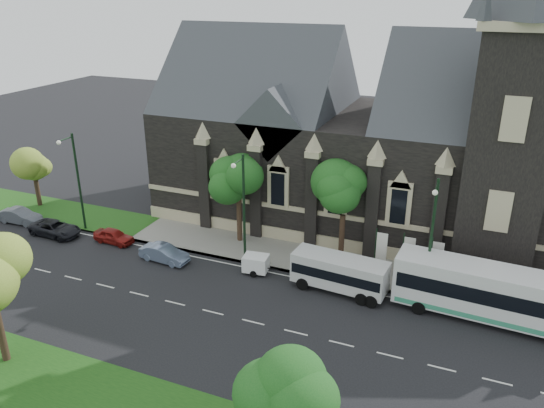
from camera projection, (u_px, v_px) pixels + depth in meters
The scene contains 20 objects.
ground at pixel (253, 322), 35.06m from camera, with size 160.00×160.00×0.00m, color black.
sidewalk at pixel (301, 258), 43.16m from camera, with size 80.00×5.00×0.15m, color gray.
museum at pixel (394, 139), 46.22m from camera, with size 40.00×17.70×29.90m.
tree_park_east at pixel (293, 380), 23.16m from camera, with size 3.40×3.40×6.28m.
tree_walk_right at pixel (347, 193), 40.88m from camera, with size 4.08×4.08×7.80m.
tree_walk_left at pixel (242, 179), 44.08m from camera, with size 3.91×3.91×7.64m.
tree_walk_far at pixel (35, 162), 51.82m from camera, with size 3.40×3.40×6.28m.
street_lamp_near at pixel (431, 234), 35.66m from camera, with size 0.36×1.88×9.00m.
street_lamp_mid at pixel (243, 204), 40.60m from camera, with size 0.36×1.88×9.00m.
street_lamp_far at pixel (76, 177), 46.23m from camera, with size 0.36×1.88×9.00m.
banner_flag_left at pixel (379, 249), 39.64m from camera, with size 0.90×0.10×4.00m.
banner_flag_center at pixel (406, 254), 38.93m from camera, with size 0.90×0.10×4.00m.
banner_flag_right at pixel (435, 258), 38.23m from camera, with size 0.90×0.10×4.00m.
tour_coach at pixel (495, 294), 34.49m from camera, with size 12.95×3.57×3.74m.
shuttle_bus at pixel (340, 272), 38.13m from camera, with size 7.02×2.92×2.65m.
box_trailer at pixel (256, 263), 40.80m from camera, with size 2.78×1.64×1.45m.
sedan at pixel (164, 254), 42.59m from camera, with size 1.43×4.11×1.35m, color slate.
car_far_red at pixel (114, 236), 45.69m from camera, with size 1.47×3.66×1.25m, color maroon.
car_far_black at pixel (55, 228), 47.03m from camera, with size 2.20×4.76×1.32m, color black.
car_far_grey at pixel (20, 216), 49.48m from camera, with size 1.47×4.23×1.39m, color #4D5159.
Camera 1 is at (12.38, -26.77, 20.53)m, focal length 35.15 mm.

